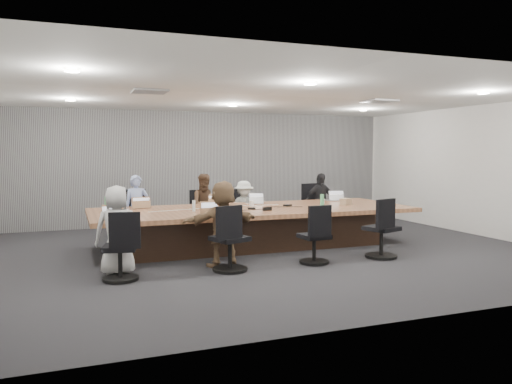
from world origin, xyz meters
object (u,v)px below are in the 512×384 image
object	(u,v)px
person_4	(117,230)
bottle_green_right	(322,201)
chair_2	(239,216)
chair_5	(230,244)
conference_table	(254,226)
mug_brown	(110,212)
person_2	(244,208)
laptop_0	(141,207)
person_5	(223,223)
snack_packet	(384,204)
chair_1	(202,218)
laptop_1	(213,204)
chair_4	(120,253)
chair_6	(314,241)
person_3	(320,202)
chair_3	(313,210)
bottle_green_left	(107,204)
chair_0	(135,219)
laptop_5	(213,215)
person_0	(137,208)
chair_7	(381,233)
laptop_3	(332,200)
laptop_4	(114,219)
laptop_2	(253,203)
bottle_clear	(194,206)
person_1	(206,206)
stapler	(267,209)
canvas_bag	(346,202)

from	to	relation	value
person_4	bottle_green_right	bearing A→B (deg)	-162.50
chair_2	chair_5	xyz separation A→B (m)	(-1.29, -3.40, 0.05)
conference_table	person_4	distance (m)	2.97
mug_brown	person_2	bearing A→B (deg)	27.76
person_4	mug_brown	world-z (taller)	person_4
chair_2	laptop_0	distance (m)	2.48
person_5	snack_packet	xyz separation A→B (m)	(3.67, 0.97, 0.08)
chair_1	laptop_1	size ratio (longest dim) A/B	2.12
chair_4	chair_6	xyz separation A→B (m)	(3.03, 0.00, -0.02)
chair_1	chair_5	size ratio (longest dim) A/B	0.89
person_3	mug_brown	size ratio (longest dim) A/B	12.19
chair_4	conference_table	bearing A→B (deg)	45.41
chair_4	chair_6	bearing A→B (deg)	12.55
conference_table	chair_3	xyz separation A→B (m)	(2.12, 1.70, 0.04)
person_3	bottle_green_left	world-z (taller)	person_3
person_2	person_4	distance (m)	3.96
chair_0	chair_2	distance (m)	2.28
chair_3	laptop_5	bearing A→B (deg)	29.74
chair_3	person_3	world-z (taller)	person_3
person_0	snack_packet	bearing A→B (deg)	-12.72
chair_7	laptop_3	distance (m)	2.56
person_0	chair_7	bearing A→B (deg)	-31.93
laptop_4	chair_5	bearing A→B (deg)	-18.56
mug_brown	laptop_4	bearing A→B (deg)	-88.28
chair_6	chair_0	bearing A→B (deg)	120.63
chair_6	person_5	distance (m)	1.50
person_3	mug_brown	xyz separation A→B (m)	(-4.77, -1.54, 0.14)
laptop_1	bottle_green_left	size ratio (longest dim) A/B	1.30
laptop_4	bottle_green_left	bearing A→B (deg)	101.53
chair_4	laptop_2	xyz separation A→B (m)	(2.90, 2.50, 0.36)
laptop_2	person_5	distance (m)	2.51
person_0	bottle_clear	xyz separation A→B (m)	(0.82, -1.46, 0.17)
chair_5	person_1	size ratio (longest dim) A/B	0.62
laptop_2	laptop_5	distance (m)	2.06
bottle_green_left	person_5	bearing A→B (deg)	-48.30
bottle_clear	stapler	distance (m)	1.32
person_2	person_0	bearing A→B (deg)	175.77
chair_1	snack_packet	distance (m)	3.87
laptop_0	person_3	bearing A→B (deg)	-175.72
person_1	chair_2	bearing A→B (deg)	27.50
laptop_4	snack_packet	bearing A→B (deg)	15.21
laptop_3	canvas_bag	size ratio (longest dim) A/B	1.42
snack_packet	person_4	bearing A→B (deg)	-169.63
laptop_4	bottle_clear	size ratio (longest dim) A/B	1.52
chair_5	person_5	size ratio (longest dim) A/B	0.61
person_2	person_4	bearing A→B (deg)	-141.26
person_2	laptop_3	xyz separation A→B (m)	(1.85, -0.55, 0.16)
bottle_green_left	laptop_5	bearing A→B (deg)	-38.10
chair_5	person_5	world-z (taller)	person_5
chair_2	stapler	size ratio (longest dim) A/B	4.26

